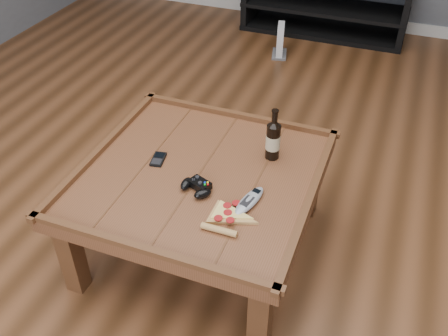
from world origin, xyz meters
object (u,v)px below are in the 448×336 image
(coffee_table, at_px, (200,184))
(pizza_slice, at_px, (227,217))
(media_console, at_px, (325,5))
(game_console, at_px, (280,42))
(remote_control, at_px, (249,201))
(beer_bottle, at_px, (273,139))
(game_controller, at_px, (197,187))
(smartphone, at_px, (158,159))

(coffee_table, relative_size, pizza_slice, 4.03)
(media_console, relative_size, game_console, 5.45)
(media_console, bearing_deg, pizza_slice, -86.02)
(coffee_table, bearing_deg, remote_control, -22.11)
(coffee_table, height_order, game_console, coffee_table)
(coffee_table, relative_size, beer_bottle, 4.19)
(game_controller, bearing_deg, smartphone, 173.32)
(media_console, distance_m, game_console, 0.64)
(media_console, height_order, beer_bottle, beer_bottle)
(beer_bottle, relative_size, pizza_slice, 0.96)
(media_console, xyz_separation_m, game_controller, (0.03, -2.86, 0.22))
(pizza_slice, bearing_deg, game_console, 99.84)
(beer_bottle, distance_m, pizza_slice, 0.45)
(pizza_slice, bearing_deg, game_controller, 147.04)
(remote_control, bearing_deg, pizza_slice, -103.53)
(game_controller, xyz_separation_m, smartphone, (-0.24, 0.13, -0.01))
(media_console, bearing_deg, game_controller, -89.32)
(beer_bottle, bearing_deg, coffee_table, -139.08)
(game_controller, distance_m, remote_control, 0.23)
(media_console, height_order, remote_control, media_console)
(coffee_table, relative_size, smartphone, 9.70)
(pizza_slice, bearing_deg, coffee_table, 132.93)
(game_console, bearing_deg, game_controller, -96.70)
(remote_control, xyz_separation_m, game_console, (-0.49, 2.27, -0.35))
(coffee_table, bearing_deg, beer_bottle, 40.92)
(game_console, bearing_deg, coffee_table, -97.26)
(pizza_slice, xyz_separation_m, game_console, (-0.43, 2.38, -0.34))
(pizza_slice, distance_m, game_console, 2.44)
(coffee_table, height_order, pizza_slice, pizza_slice)
(remote_control, bearing_deg, smartphone, 177.63)
(game_console, bearing_deg, beer_bottle, -89.20)
(game_console, bearing_deg, smartphone, -102.76)
(coffee_table, bearing_deg, pizza_slice, -46.61)
(coffee_table, xyz_separation_m, media_console, (0.00, 2.75, -0.15))
(game_controller, relative_size, game_console, 0.58)
(media_console, relative_size, pizza_slice, 5.47)
(beer_bottle, distance_m, smartphone, 0.52)
(pizza_slice, height_order, remote_control, remote_control)
(media_console, distance_m, remote_control, 2.88)
(pizza_slice, height_order, smartphone, pizza_slice)
(beer_bottle, relative_size, game_console, 0.96)
(remote_control, bearing_deg, coffee_table, 170.53)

